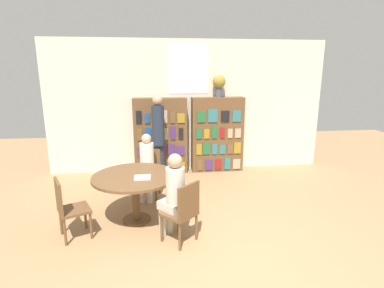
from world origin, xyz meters
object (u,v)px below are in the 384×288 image
at_px(seated_reader_left, 147,164).
at_px(librarian_standing, 158,130).
at_px(flower_vase, 219,83).
at_px(chair_left_side, 149,171).
at_px(chair_far_side, 183,210).
at_px(bookshelf_left, 161,136).
at_px(chair_near_camera, 68,206).
at_px(bookshelf_right, 217,135).
at_px(reading_table, 135,182).
at_px(seated_reader_right, 173,191).

xyz_separation_m(seated_reader_left, librarian_standing, (0.23, 1.02, 0.42)).
bearing_deg(flower_vase, seated_reader_left, -136.67).
bearing_deg(flower_vase, chair_left_side, -139.61).
xyz_separation_m(chair_far_side, librarian_standing, (-0.29, 2.53, 0.62)).
xyz_separation_m(bookshelf_left, chair_near_camera, (-1.33, -2.73, -0.37)).
bearing_deg(librarian_standing, bookshelf_right, 20.13).
xyz_separation_m(chair_near_camera, seated_reader_left, (1.05, 1.21, 0.20)).
bearing_deg(seated_reader_left, chair_far_side, 119.97).
bearing_deg(librarian_standing, reading_table, -102.00).
distance_m(chair_near_camera, seated_reader_left, 1.61).
xyz_separation_m(chair_near_camera, chair_left_side, (1.09, 1.39, 0.00)).
bearing_deg(chair_left_side, seated_reader_left, 90.00).
height_order(chair_near_camera, chair_left_side, same).
xyz_separation_m(flower_vase, chair_left_side, (-1.58, -1.34, -1.55)).
bearing_deg(bookshelf_right, reading_table, -127.18).
relative_size(flower_vase, reading_table, 0.38).
relative_size(bookshelf_left, seated_reader_left, 1.41).
height_order(reading_table, librarian_standing, librarian_standing).
bearing_deg(chair_near_camera, chair_far_side, 54.00).
bearing_deg(chair_left_side, reading_table, 90.00).
xyz_separation_m(reading_table, seated_reader_right, (0.55, -0.59, 0.07)).
xyz_separation_m(bookshelf_left, seated_reader_left, (-0.28, -1.52, -0.17)).
bearing_deg(seated_reader_left, chair_near_camera, 60.03).
relative_size(reading_table, chair_left_side, 1.48).
relative_size(bookshelf_right, chair_far_side, 1.96).
distance_m(bookshelf_left, librarian_standing, 0.56).
bearing_deg(chair_left_side, bookshelf_right, -128.32).
distance_m(chair_near_camera, librarian_standing, 2.64).
distance_m(chair_near_camera, chair_far_side, 1.60).
xyz_separation_m(flower_vase, chair_near_camera, (-2.67, -2.73, -1.55)).
relative_size(bookshelf_right, librarian_standing, 0.94).
bearing_deg(seated_reader_left, seated_reader_right, 117.06).
xyz_separation_m(reading_table, librarian_standing, (0.38, 1.81, 0.47)).
bearing_deg(seated_reader_right, chair_near_camera, 130.15).
relative_size(bookshelf_right, seated_reader_right, 1.38).
height_order(bookshelf_right, chair_near_camera, bookshelf_right).
relative_size(bookshelf_right, chair_left_side, 1.96).
distance_m(bookshelf_left, bookshelf_right, 1.31).
height_order(seated_reader_right, librarian_standing, librarian_standing).
relative_size(bookshelf_left, chair_left_side, 1.96).
distance_m(chair_far_side, librarian_standing, 2.62).
distance_m(bookshelf_left, flower_vase, 1.78).
bearing_deg(reading_table, seated_reader_right, -47.08).
relative_size(flower_vase, seated_reader_left, 0.40).
height_order(chair_far_side, seated_reader_right, seated_reader_right).
height_order(chair_left_side, chair_far_side, same).
distance_m(bookshelf_left, seated_reader_right, 2.91).
relative_size(chair_far_side, seated_reader_left, 0.72).
relative_size(bookshelf_left, librarian_standing, 0.94).
height_order(bookshelf_left, chair_near_camera, bookshelf_left).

